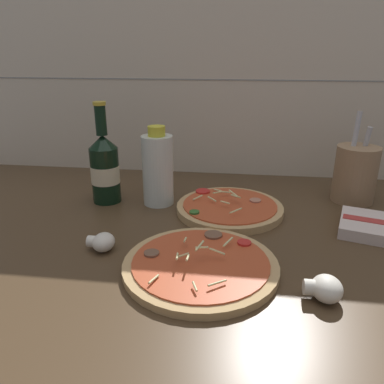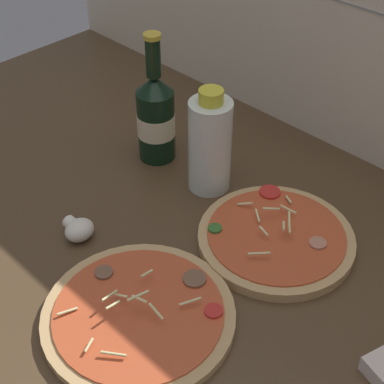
{
  "view_description": "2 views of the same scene",
  "coord_description": "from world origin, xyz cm",
  "px_view_note": "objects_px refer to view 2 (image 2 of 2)",
  "views": [
    {
      "loc": [
        6.49,
        -64.09,
        37.8
      ],
      "look_at": [
        -2.92,
        7.98,
        10.13
      ],
      "focal_mm": 35.0,
      "sensor_mm": 36.0,
      "label": 1
    },
    {
      "loc": [
        42.12,
        -40.53,
        67.46
      ],
      "look_at": [
        -6.06,
        8.38,
        11.05
      ],
      "focal_mm": 55.0,
      "sensor_mm": 36.0,
      "label": 2
    }
  ],
  "objects_px": {
    "pizza_near": "(139,315)",
    "oil_bottle": "(210,144)",
    "beer_bottle": "(156,116)",
    "pizza_far": "(276,238)",
    "mushroom_left": "(78,229)"
  },
  "relations": [
    {
      "from": "pizza_far",
      "to": "mushroom_left",
      "type": "distance_m",
      "value": 0.31
    },
    {
      "from": "pizza_near",
      "to": "pizza_far",
      "type": "xyz_separation_m",
      "value": [
        0.04,
        0.25,
        0.0
      ]
    },
    {
      "from": "pizza_near",
      "to": "oil_bottle",
      "type": "bearing_deg",
      "value": 115.39
    },
    {
      "from": "oil_bottle",
      "to": "mushroom_left",
      "type": "distance_m",
      "value": 0.26
    },
    {
      "from": "pizza_near",
      "to": "beer_bottle",
      "type": "bearing_deg",
      "value": 133.41
    },
    {
      "from": "pizza_near",
      "to": "pizza_far",
      "type": "distance_m",
      "value": 0.25
    },
    {
      "from": "pizza_near",
      "to": "oil_bottle",
      "type": "xyz_separation_m",
      "value": [
        -0.13,
        0.28,
        0.08
      ]
    },
    {
      "from": "pizza_near",
      "to": "mushroom_left",
      "type": "xyz_separation_m",
      "value": [
        -0.19,
        0.04,
        0.01
      ]
    },
    {
      "from": "mushroom_left",
      "to": "pizza_far",
      "type": "bearing_deg",
      "value": 42.3
    },
    {
      "from": "pizza_far",
      "to": "beer_bottle",
      "type": "xyz_separation_m",
      "value": [
        -0.3,
        0.03,
        0.08
      ]
    },
    {
      "from": "beer_bottle",
      "to": "oil_bottle",
      "type": "bearing_deg",
      "value": 1.45
    },
    {
      "from": "pizza_near",
      "to": "pizza_far",
      "type": "height_order",
      "value": "pizza_near"
    },
    {
      "from": "beer_bottle",
      "to": "oil_bottle",
      "type": "xyz_separation_m",
      "value": [
        0.13,
        0.0,
        0.0
      ]
    },
    {
      "from": "beer_bottle",
      "to": "mushroom_left",
      "type": "distance_m",
      "value": 0.26
    },
    {
      "from": "oil_bottle",
      "to": "mushroom_left",
      "type": "height_order",
      "value": "oil_bottle"
    }
  ]
}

